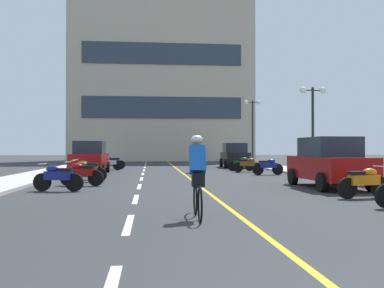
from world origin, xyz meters
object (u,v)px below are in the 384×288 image
Objects in this scene: motorcycle_7 at (87,169)px; cyclist_rider at (197,174)px; motorcycle_6 at (86,171)px; street_lamp_mid at (313,109)px; parked_car_near at (329,162)px; parked_car_far at (235,155)px; motorcycle_9 at (248,164)px; motorcycle_11 at (109,163)px; motorcycle_12 at (112,162)px; motorcycle_10 at (241,163)px; motorcycle_3 at (364,182)px; motorcycle_5 at (81,173)px; motorcycle_8 at (268,166)px; parked_car_mid at (90,157)px; street_lamp_far at (253,118)px; motorcycle_4 at (58,177)px.

motorcycle_7 is 11.92m from cyclist_rider.
street_lamp_mid is at bearing 18.79° from motorcycle_6.
parked_car_near is 16.70m from parked_car_far.
motorcycle_9 is at bearing -94.71° from parked_car_far.
street_lamp_mid is 2.74× the size of motorcycle_7.
motorcycle_11 is (-8.93, -3.32, -0.44)m from parked_car_far.
motorcycle_10 is at bearing -20.92° from motorcycle_12.
parked_car_near is 3.27m from motorcycle_3.
motorcycle_5 is 0.99× the size of motorcycle_9.
parked_car_far is at bearing 89.96° from motorcycle_8.
motorcycle_12 is (-8.63, 18.26, 0.00)m from motorcycle_3.
motorcycle_5 is 10.62m from motorcycle_8.
street_lamp_mid reaches higher than motorcycle_12.
motorcycle_3 and motorcycle_5 have the same top height.
motorcycle_11 is (-8.72, 16.60, 0.00)m from motorcycle_3.
motorcycle_7 is at bearing -164.63° from motorcycle_8.
motorcycle_10 is (-0.68, 11.87, -0.44)m from parked_car_near.
cyclist_rider is at bearing -131.11° from parked_car_near.
motorcycle_3 is 15.09m from motorcycle_10.
street_lamp_mid is 2.71× the size of motorcycle_8.
motorcycle_3 is at bearing -53.62° from parked_car_mid.
motorcycle_3 is 0.99× the size of motorcycle_12.
parked_car_far is (-2.45, 9.18, -2.63)m from street_lamp_mid.
motorcycle_10 is (-0.34, 15.09, 0.00)m from motorcycle_3.
motorcycle_9 is at bearing -30.92° from motorcycle_12.
parked_car_near is 2.48× the size of motorcycle_9.
cyclist_rider is at bearing -69.71° from motorcycle_6.
street_lamp_far is 13.50m from motorcycle_12.
street_lamp_mid reaches higher than cyclist_rider.
motorcycle_4 is at bearing -129.97° from motorcycle_9.
street_lamp_far is at bearing 44.43° from parked_car_mid.
motorcycle_4 and motorcycle_10 have the same top height.
motorcycle_3 is 13.29m from motorcycle_9.
parked_car_far reaches higher than motorcycle_7.
motorcycle_3 is at bearing -88.70° from motorcycle_10.
motorcycle_9 and motorcycle_10 have the same top height.
parked_car_mid is 2.47× the size of motorcycle_6.
motorcycle_12 is at bearing 149.08° from motorcycle_9.
motorcycle_4 is (-9.09, 2.85, 0.00)m from motorcycle_3.
motorcycle_4 and motorcycle_11 have the same top height.
motorcycle_3 is 9.94m from motorcycle_5.
motorcycle_3 is at bearing -38.07° from motorcycle_6.
motorcycle_8 is (9.29, 7.92, 0.00)m from motorcycle_4.
street_lamp_mid reaches higher than parked_car_near.
motorcycle_5 is 13.36m from motorcycle_12.
street_lamp_far is 17.25m from parked_car_mid.
motorcycle_5 is at bearing 169.39° from parked_car_near.
motorcycle_7 and motorcycle_12 have the same top height.
motorcycle_3 is 9.52m from motorcycle_4.
street_lamp_mid is 2.72× the size of motorcycle_9.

